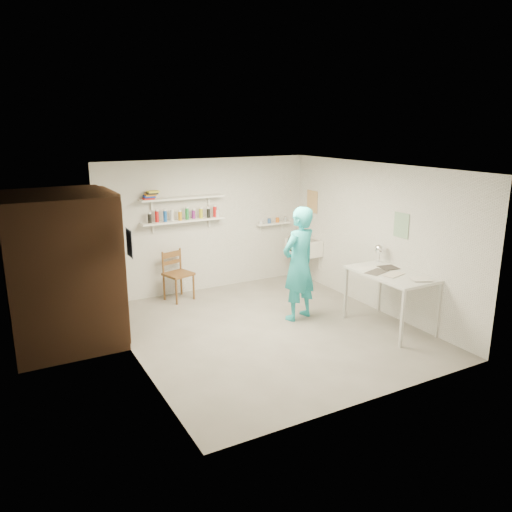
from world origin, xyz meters
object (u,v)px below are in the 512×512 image
wall_clock (295,242)px  belfast_sink (304,247)px  man (299,264)px  desk_lamp (380,249)px  wooden_chair (178,274)px  work_table (390,300)px

wall_clock → belfast_sink: bearing=36.0°
man → desk_lamp: size_ratio=11.01×
man → wooden_chair: (-1.35, 1.72, -0.43)m
belfast_sink → work_table: 2.50m
belfast_sink → wooden_chair: 2.48m
wall_clock → work_table: size_ratio=0.25×
man → wooden_chair: man is taller
wooden_chair → work_table: (2.35, -2.69, -0.03)m
desk_lamp → wall_clock: bearing=150.1°
wall_clock → desk_lamp: size_ratio=1.98×
belfast_sink → work_table: bearing=-92.5°
desk_lamp → work_table: bearing=-112.4°
work_table → desk_lamp: (0.21, 0.52, 0.65)m
work_table → desk_lamp: size_ratio=8.00×
wall_clock → man: bearing=-119.9°
man → work_table: size_ratio=1.38×
belfast_sink → man: (-1.11, -1.51, 0.19)m
work_table → wooden_chair: bearing=131.1°
belfast_sink → man: bearing=-126.3°
man → belfast_sink: bearing=-141.2°
man → wall_clock: 0.37m
man → work_table: 1.47m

